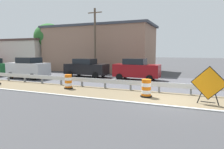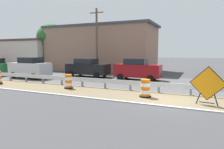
{
  "view_description": "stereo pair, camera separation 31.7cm",
  "coord_description": "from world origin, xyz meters",
  "views": [
    {
      "loc": [
        -11.55,
        -1.2,
        2.79
      ],
      "look_at": [
        2.42,
        4.66,
        1.02
      ],
      "focal_mm": 32.27,
      "sensor_mm": 36.0,
      "label": 1
    },
    {
      "loc": [
        -11.43,
        -1.49,
        2.79
      ],
      "look_at": [
        2.42,
        4.66,
        1.02
      ],
      "focal_mm": 32.27,
      "sensor_mm": 36.0,
      "label": 2
    }
  ],
  "objects": [
    {
      "name": "utility_pole_near",
      "position": [
        10.23,
        10.14,
        4.07
      ],
      "size": [
        0.24,
        1.8,
        7.82
      ],
      "color": "brown",
      "rests_on": "ground"
    },
    {
      "name": "far_lane_asphalt",
      "position": [
        6.37,
        0.0,
        0.0
      ],
      "size": [
        8.18,
        120.0,
        0.0
      ],
      "primitive_type": "cube",
      "color": "#4C4C51",
      "rests_on": "ground"
    },
    {
      "name": "roadside_shop_far",
      "position": [
        13.51,
        26.07,
        2.32
      ],
      "size": [
        6.28,
        13.01,
        4.61
      ],
      "color": "beige",
      "rests_on": "ground"
    },
    {
      "name": "roadside_shop_near",
      "position": [
        14.78,
        11.88,
        3.18
      ],
      "size": [
        7.09,
        15.7,
        6.35
      ],
      "color": "#93705B",
      "rests_on": "ground"
    },
    {
      "name": "warning_sign_diamond",
      "position": [
        -0.1,
        -1.85,
        1.07
      ],
      "size": [
        0.27,
        1.77,
        2.04
      ],
      "rotation": [
        0.0,
        0.0,
        3.01
      ],
      "color": "black",
      "rests_on": "ground"
    },
    {
      "name": "tree_roadside",
      "position": [
        13.48,
        19.72,
        4.91
      ],
      "size": [
        4.5,
        4.5,
        6.95
      ],
      "color": "#4C3D2D",
      "rests_on": "ground"
    },
    {
      "name": "car_distant_c",
      "position": [
        7.37,
        9.77,
        0.99
      ],
      "size": [
        2.1,
        4.67,
        1.98
      ],
      "rotation": [
        0.0,
        0.0,
        -1.56
      ],
      "color": "black",
      "rests_on": "ground"
    },
    {
      "name": "car_mid_far_lane",
      "position": [
        7.24,
        4.13,
        1.04
      ],
      "size": [
        1.96,
        4.44,
        2.08
      ],
      "rotation": [
        0.0,
        0.0,
        -1.58
      ],
      "color": "maroon",
      "rests_on": "ground"
    },
    {
      "name": "ground_plane",
      "position": [
        0.0,
        0.0,
        0.0
      ],
      "size": [
        160.0,
        160.0,
        0.0
      ],
      "primitive_type": "plane",
      "color": "#3D3D3F"
    },
    {
      "name": "guardrail_median",
      "position": [
        2.04,
        0.04,
        0.52
      ],
      "size": [
        0.18,
        40.41,
        0.71
      ],
      "color": "silver",
      "rests_on": "ground"
    },
    {
      "name": "traffic_barrel_nearest",
      "position": [
        0.39,
        1.54,
        0.49
      ],
      "size": [
        0.71,
        0.71,
        1.09
      ],
      "color": "orange",
      "rests_on": "ground"
    },
    {
      "name": "car_distant_b",
      "position": [
        4.04,
        14.64,
        1.08
      ],
      "size": [
        2.11,
        4.33,
        2.16
      ],
      "rotation": [
        0.0,
        0.0,
        1.56
      ],
      "color": "silver",
      "rests_on": "ground"
    },
    {
      "name": "curb_near_edge",
      "position": [
        -1.3,
        0.0,
        0.0
      ],
      "size": [
        0.2,
        120.0,
        0.11
      ],
      "primitive_type": "cube",
      "color": "#ADADA8",
      "rests_on": "ground"
    },
    {
      "name": "traffic_barrel_close",
      "position": [
        0.85,
        7.54,
        0.48
      ],
      "size": [
        0.66,
        0.66,
        1.06
      ],
      "color": "orange",
      "rests_on": "ground"
    },
    {
      "name": "median_dirt_strip",
      "position": [
        0.54,
        0.0,
        0.0
      ],
      "size": [
        3.48,
        120.0,
        0.01
      ],
      "primitive_type": "cube",
      "color": "#706047",
      "rests_on": "ground"
    }
  ]
}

